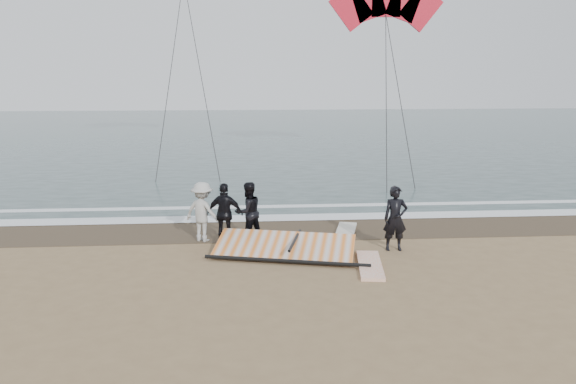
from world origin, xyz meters
name	(u,v)px	position (x,y,z in m)	size (l,w,h in m)	color
ground	(312,278)	(0.00, 0.00, 0.00)	(120.00, 120.00, 0.00)	#8C704C
sea	(267,133)	(0.00, 33.00, 0.01)	(120.00, 54.00, 0.02)	#233838
wet_sand	(297,229)	(0.00, 4.50, 0.01)	(120.00, 2.80, 0.01)	#4C3D2B
foam_near	(293,217)	(0.00, 5.90, 0.03)	(120.00, 0.90, 0.01)	white
foam_far	(290,206)	(0.00, 7.60, 0.03)	(120.00, 0.45, 0.01)	white
man_main	(395,218)	(2.68, 2.09, 0.96)	(0.70, 0.46, 1.92)	black
board_white	(370,265)	(1.66, 0.72, 0.04)	(0.62, 2.21, 0.09)	white
board_cream	(345,232)	(1.53, 3.83, 0.05)	(0.59, 2.21, 0.09)	beige
trio_cluster	(223,212)	(-2.37, 3.29, 0.93)	(2.66, 1.23, 1.87)	black
sail_rig	(282,248)	(-0.65, 1.95, 0.20)	(4.48, 2.61, 0.51)	black
kite_red	(386,8)	(5.97, 17.75, 8.44)	(6.88, 4.19, 11.62)	red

